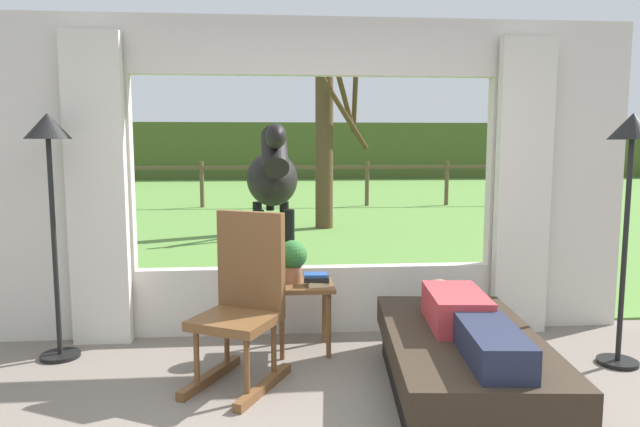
# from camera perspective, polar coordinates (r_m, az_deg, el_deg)

# --- Properties ---
(back_wall_with_window) EXTENTS (5.20, 0.12, 2.55)m
(back_wall_with_window) POSITION_cam_1_polar(r_m,az_deg,el_deg) (4.72, -0.48, 3.08)
(back_wall_with_window) COLOR beige
(back_wall_with_window) RESTS_ON ground_plane
(curtain_panel_left) EXTENTS (0.44, 0.10, 2.40)m
(curtain_panel_left) POSITION_cam_1_polar(r_m,az_deg,el_deg) (4.76, -21.09, 2.05)
(curtain_panel_left) COLOR beige
(curtain_panel_left) RESTS_ON ground_plane
(curtain_panel_right) EXTENTS (0.44, 0.10, 2.40)m
(curtain_panel_right) POSITION_cam_1_polar(r_m,az_deg,el_deg) (5.01, 19.32, 2.35)
(curtain_panel_right) COLOR beige
(curtain_panel_right) RESTS_ON ground_plane
(outdoor_pasture_lawn) EXTENTS (36.00, 21.68, 0.02)m
(outdoor_pasture_lawn) POSITION_cam_1_polar(r_m,az_deg,el_deg) (15.68, -3.55, 1.29)
(outdoor_pasture_lawn) COLOR #568438
(outdoor_pasture_lawn) RESTS_ON ground_plane
(distant_hill_ridge) EXTENTS (36.00, 2.00, 2.40)m
(distant_hill_ridge) POSITION_cam_1_polar(r_m,az_deg,el_deg) (25.44, -4.11, 6.17)
(distant_hill_ridge) COLOR #455625
(distant_hill_ridge) RESTS_ON ground_plane
(recliner_sofa) EXTENTS (1.06, 1.78, 0.42)m
(recliner_sofa) POSITION_cam_1_polar(r_m,az_deg,el_deg) (3.77, 13.83, -14.28)
(recliner_sofa) COLOR black
(recliner_sofa) RESTS_ON ground_plane
(reclining_person) EXTENTS (0.40, 1.44, 0.22)m
(reclining_person) POSITION_cam_1_polar(r_m,az_deg,el_deg) (3.62, 14.23, -10.07)
(reclining_person) COLOR #B23338
(reclining_person) RESTS_ON recliner_sofa
(rocking_chair) EXTENTS (0.72, 0.82, 1.12)m
(rocking_chair) POSITION_cam_1_polar(r_m,az_deg,el_deg) (3.86, -7.56, -8.47)
(rocking_chair) COLOR brown
(rocking_chair) RESTS_ON ground_plane
(side_table) EXTENTS (0.44, 0.44, 0.52)m
(side_table) POSITION_cam_1_polar(r_m,az_deg,el_deg) (4.40, -1.59, -8.09)
(side_table) COLOR brown
(side_table) RESTS_ON ground_plane
(potted_plant) EXTENTS (0.22, 0.22, 0.32)m
(potted_plant) POSITION_cam_1_polar(r_m,az_deg,el_deg) (4.39, -2.69, -4.42)
(potted_plant) COLOR #9E6042
(potted_plant) RESTS_ON side_table
(book_stack) EXTENTS (0.20, 0.16, 0.09)m
(book_stack) POSITION_cam_1_polar(r_m,az_deg,el_deg) (4.31, -0.31, -6.52)
(book_stack) COLOR beige
(book_stack) RESTS_ON side_table
(floor_lamp_left) EXTENTS (0.32, 0.32, 1.78)m
(floor_lamp_left) POSITION_cam_1_polar(r_m,az_deg,el_deg) (4.53, -25.07, 4.61)
(floor_lamp_left) COLOR black
(floor_lamp_left) RESTS_ON ground_plane
(floor_lamp_right) EXTENTS (0.32, 0.32, 1.77)m
(floor_lamp_right) POSITION_cam_1_polar(r_m,az_deg,el_deg) (4.51, 28.22, 4.37)
(floor_lamp_right) COLOR black
(floor_lamp_right) RESTS_ON ground_plane
(horse) EXTENTS (0.61, 1.81, 1.73)m
(horse) POSITION_cam_1_polar(r_m,az_deg,el_deg) (6.40, -4.71, 3.25)
(horse) COLOR black
(horse) RESTS_ON outdoor_pasture_lawn
(pasture_tree) EXTENTS (0.96, 1.25, 3.03)m
(pasture_tree) POSITION_cam_1_polar(r_m,az_deg,el_deg) (10.47, 0.67, 6.99)
(pasture_tree) COLOR #4C3823
(pasture_tree) RESTS_ON outdoor_pasture_lawn
(pasture_fence_line) EXTENTS (16.10, 0.10, 1.10)m
(pasture_fence_line) POSITION_cam_1_polar(r_m,az_deg,el_deg) (14.06, -3.42, 3.63)
(pasture_fence_line) COLOR brown
(pasture_fence_line) RESTS_ON outdoor_pasture_lawn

